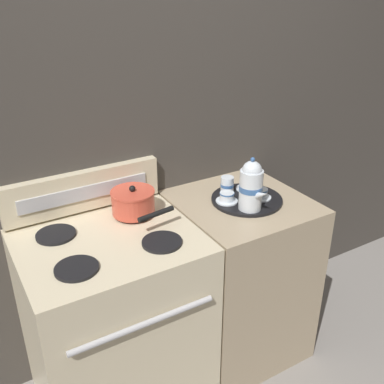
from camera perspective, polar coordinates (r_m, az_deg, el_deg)
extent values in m
plane|color=gray|center=(2.52, -1.90, -21.33)|extent=(6.00, 6.00, 0.00)
cube|color=#423D38|center=(2.14, -6.62, 5.26)|extent=(6.00, 0.05, 2.20)
cube|color=beige|center=(2.13, -9.59, -16.09)|extent=(0.73, 0.61, 0.88)
cylinder|color=silver|center=(1.74, -6.06, -16.35)|extent=(0.58, 0.02, 0.02)
cylinder|color=black|center=(1.93, -16.90, -5.19)|extent=(0.16, 0.16, 0.01)
cylinder|color=black|center=(2.02, -7.39, -2.75)|extent=(0.16, 0.16, 0.01)
cylinder|color=black|center=(1.71, -14.44, -9.38)|extent=(0.16, 0.16, 0.01)
cylinder|color=black|center=(1.81, -3.83, -6.37)|extent=(0.16, 0.16, 0.01)
cube|color=beige|center=(2.05, -13.65, 0.16)|extent=(0.71, 0.05, 0.18)
cube|color=#B7B7BC|center=(2.03, -13.42, -0.12)|extent=(0.58, 0.01, 0.06)
cube|color=tan|center=(2.38, 5.88, -10.63)|extent=(0.60, 0.61, 0.88)
cylinder|color=#D14C38|center=(2.00, -7.48, -1.39)|extent=(0.19, 0.19, 0.10)
cylinder|color=#D14C38|center=(1.97, -7.57, -0.02)|extent=(0.19, 0.19, 0.01)
sphere|color=black|center=(1.97, -7.60, 0.43)|extent=(0.03, 0.03, 0.03)
cylinder|color=black|center=(1.85, -4.57, -2.79)|extent=(0.17, 0.05, 0.02)
cylinder|color=black|center=(2.14, 6.96, -0.94)|extent=(0.34, 0.34, 0.01)
cylinder|color=silver|center=(2.01, 7.47, 0.27)|extent=(0.10, 0.10, 0.19)
cylinder|color=#38609E|center=(2.01, 7.49, 0.51)|extent=(0.11, 0.11, 0.03)
sphere|color=silver|center=(1.97, 7.63, 2.70)|extent=(0.09, 0.09, 0.09)
sphere|color=#38609E|center=(1.95, 7.72, 4.11)|extent=(0.02, 0.02, 0.02)
cone|color=silver|center=(1.95, 8.87, -0.33)|extent=(0.03, 0.08, 0.06)
cylinder|color=silver|center=(2.23, 6.90, 0.43)|extent=(0.10, 0.10, 0.01)
cylinder|color=silver|center=(2.22, 6.93, 0.97)|extent=(0.07, 0.07, 0.04)
cylinder|color=#38609E|center=(2.21, 6.95, 1.36)|extent=(0.07, 0.07, 0.01)
cylinder|color=silver|center=(2.15, 8.67, -0.65)|extent=(0.10, 0.10, 0.01)
cylinder|color=silver|center=(2.14, 8.71, -0.10)|extent=(0.07, 0.07, 0.04)
cylinder|color=#38609E|center=(2.13, 8.74, 0.30)|extent=(0.07, 0.07, 0.01)
cylinder|color=silver|center=(2.10, 4.43, -1.14)|extent=(0.10, 0.10, 0.01)
cylinder|color=silver|center=(2.09, 4.46, -0.57)|extent=(0.07, 0.07, 0.04)
cylinder|color=#38609E|center=(2.08, 4.47, -0.17)|extent=(0.07, 0.07, 0.01)
cylinder|color=silver|center=(2.16, 4.48, 0.89)|extent=(0.06, 0.06, 0.08)
cylinder|color=#38609E|center=(2.16, 4.48, 0.89)|extent=(0.06, 0.06, 0.02)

